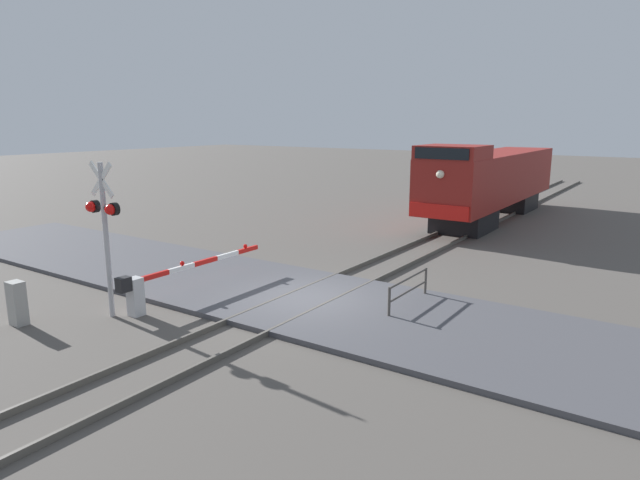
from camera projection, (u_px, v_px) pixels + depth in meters
ground_plane at (307, 302)px, 16.48m from camera, size 160.00×160.00×0.00m
rail_track_left at (288, 295)px, 16.86m from camera, size 0.08×80.00×0.15m
rail_track_right at (327, 304)px, 16.07m from camera, size 0.08×80.00×0.15m
road_surface at (307, 300)px, 16.46m from camera, size 36.00×5.47×0.14m
locomotive at (491, 180)px, 29.77m from camera, size 2.87×14.87×4.22m
crossing_signal at (104, 222)px, 14.71m from camera, size 1.18×0.33×4.26m
crossing_gate at (156, 283)px, 15.80m from camera, size 0.36×5.66×1.19m
utility_cabinet at (17, 303)px, 14.54m from camera, size 0.44×0.34×1.19m
guard_railing at (409, 288)px, 15.78m from camera, size 0.08×2.47×0.95m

